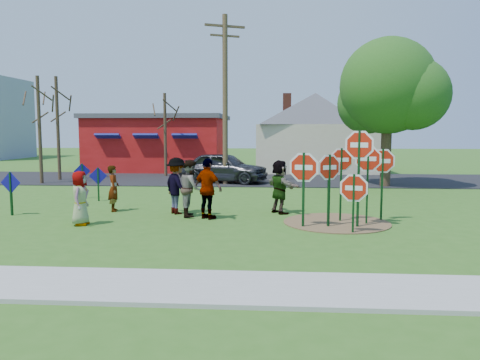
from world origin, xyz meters
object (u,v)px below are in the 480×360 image
object	(u,v)px
person_a	(80,198)
stop_sign_b	(341,166)
stop_sign_a	(304,173)
suv	(224,167)
stop_sign_d	(383,167)
utility_pole	(225,97)
person_b	(114,188)
leafy_tree	(390,91)
stop_sign_c	(359,156)

from	to	relation	value
person_a	stop_sign_b	bearing A→B (deg)	-86.76
stop_sign_a	suv	size ratio (longest dim) A/B	0.49
stop_sign_d	suv	xyz separation A→B (m)	(-5.98, 10.19, -0.84)
stop_sign_a	utility_pole	distance (m)	11.52
person_a	suv	distance (m)	11.90
stop_sign_d	person_b	xyz separation A→B (m)	(-8.85, 1.10, -0.89)
stop_sign_a	person_b	bearing A→B (deg)	174.92
utility_pole	leafy_tree	xyz separation A→B (m)	(8.18, -0.35, 0.20)
suv	stop_sign_b	bearing A→B (deg)	-138.69
suv	person_b	bearing A→B (deg)	179.57
stop_sign_a	leafy_tree	world-z (taller)	leafy_tree
person_a	suv	world-z (taller)	suv
stop_sign_b	stop_sign_c	distance (m)	0.99
suv	utility_pole	bearing A→B (deg)	-149.86
suv	utility_pole	world-z (taller)	utility_pole
stop_sign_c	stop_sign_d	xyz separation A→B (m)	(0.91, 1.09, -0.38)
stop_sign_a	person_b	world-z (taller)	stop_sign_a
person_b	leafy_tree	xyz separation A→B (m)	(11.21, 8.00, 3.92)
stop_sign_a	suv	world-z (taller)	stop_sign_a
stop_sign_b	person_a	world-z (taller)	stop_sign_b
leafy_tree	stop_sign_a	bearing A→B (deg)	-115.26
stop_sign_b	leafy_tree	distance (m)	10.47
stop_sign_a	stop_sign_d	world-z (taller)	stop_sign_d
stop_sign_a	leafy_tree	distance (m)	11.79
stop_sign_c	person_b	world-z (taller)	stop_sign_c
person_a	person_b	size ratio (longest dim) A/B	1.01
stop_sign_a	stop_sign_c	size ratio (longest dim) A/B	0.79
stop_sign_a	leafy_tree	bearing A→B (deg)	79.32
stop_sign_c	leafy_tree	world-z (taller)	leafy_tree
stop_sign_b	person_b	distance (m)	7.73
stop_sign_b	person_a	size ratio (longest dim) A/B	1.49
person_b	leafy_tree	size ratio (longest dim) A/B	0.22
stop_sign_d	person_a	bearing A→B (deg)	-172.10
stop_sign_c	person_b	xyz separation A→B (m)	(-7.93, 2.19, -1.27)
person_a	leafy_tree	bearing A→B (deg)	-52.24
person_b	suv	size ratio (longest dim) A/B	0.34
stop_sign_c	suv	size ratio (longest dim) A/B	0.62
stop_sign_b	person_a	distance (m)	7.87
stop_sign_a	stop_sign_b	distance (m)	1.52
stop_sign_d	stop_sign_c	bearing A→B (deg)	-130.45
stop_sign_c	stop_sign_d	bearing A→B (deg)	72.96
stop_sign_b	stop_sign_d	distance (m)	1.31
stop_sign_b	suv	world-z (taller)	stop_sign_b
stop_sign_d	suv	distance (m)	11.84
stop_sign_d	stop_sign_a	bearing A→B (deg)	-155.08
suv	leafy_tree	world-z (taller)	leafy_tree
stop_sign_d	leafy_tree	distance (m)	9.88
stop_sign_d	stop_sign_b	bearing A→B (deg)	-169.89
stop_sign_b	stop_sign_d	xyz separation A→B (m)	(1.29, 0.24, -0.03)
stop_sign_d	leafy_tree	bearing A→B (deg)	75.05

